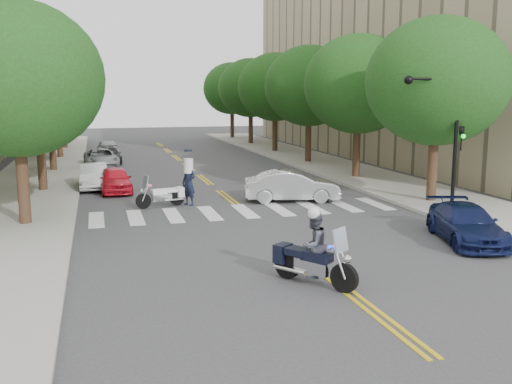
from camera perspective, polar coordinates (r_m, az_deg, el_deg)
name	(u,v)px	position (r m, az deg, el deg)	size (l,w,h in m)	color
ground	(295,251)	(18.61, 3.96, -5.88)	(140.00, 140.00, 0.00)	#38383A
sidewalk_left	(42,171)	(39.33, -20.58, 1.97)	(5.00, 60.00, 0.15)	#9E9991
sidewalk_right	(317,162)	(42.16, 6.10, 3.03)	(5.00, 60.00, 0.15)	#9E9991
building_right	(484,22)	(53.86, 21.81, 15.52)	(26.00, 44.00, 22.00)	tan
tree_l_0	(16,79)	(23.03, -22.90, 10.37)	(6.40, 6.40, 8.45)	#382316
tree_l_1	(37,83)	(30.99, -21.10, 10.16)	(6.40, 6.40, 8.45)	#382316
tree_l_2	(49,85)	(38.96, -20.03, 10.02)	(6.40, 6.40, 8.45)	#382316
tree_l_3	(56,86)	(46.95, -19.33, 9.93)	(6.40, 6.40, 8.45)	#382316
tree_l_4	(62,87)	(54.93, -18.83, 9.87)	(6.40, 6.40, 8.45)	#382316
tree_l_5	(66,88)	(62.92, -18.46, 9.82)	(6.40, 6.40, 8.45)	#382316
tree_r_0	(437,82)	(27.27, 17.64, 10.48)	(6.40, 6.40, 8.45)	#382316
tree_r_1	(358,84)	(34.26, 10.20, 10.56)	(6.40, 6.40, 8.45)	#382316
tree_r_2	(309,86)	(41.61, 5.33, 10.51)	(6.40, 6.40, 8.45)	#382316
tree_r_3	(275,87)	(49.17, 1.94, 10.44)	(6.40, 6.40, 8.45)	#382316
tree_r_4	(251,88)	(56.84, -0.54, 10.36)	(6.40, 6.40, 8.45)	#382316
tree_r_5	(232,89)	(64.60, -2.42, 10.29)	(6.40, 6.40, 8.45)	#382316
traffic_signal_pole	(446,126)	(24.62, 18.50, 6.28)	(2.82, 0.42, 6.00)	black
motorcycle_police	(312,250)	(15.24, 5.58, -5.81)	(1.69, 2.29, 2.11)	black
motorcycle_parked	(165,195)	(25.96, -9.13, -0.32)	(2.23, 0.92, 1.47)	black
officer_standing	(189,183)	(25.98, -6.74, 0.90)	(0.75, 0.49, 2.06)	black
convertible	(292,186)	(26.86, 3.61, 0.60)	(1.55, 4.44, 1.46)	#BABABC
sedan_blue	(466,224)	(20.80, 20.25, -2.99)	(1.78, 4.37, 1.27)	#101842
parked_car_a	(115,180)	(30.20, -13.88, 1.20)	(1.54, 3.82, 1.30)	red
parked_car_b	(94,176)	(31.67, -15.92, 1.52)	(1.40, 4.01, 1.32)	silver
parked_car_c	(101,158)	(40.60, -15.22, 3.28)	(2.12, 4.60, 1.28)	#919498
parked_car_d	(109,155)	(42.85, -14.47, 3.58)	(1.65, 4.07, 1.18)	black
parked_car_e	(108,149)	(46.57, -14.60, 4.19)	(1.66, 4.14, 1.41)	#A5A5AA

